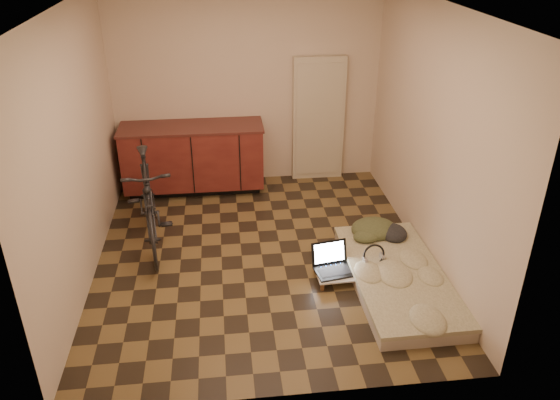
{
  "coord_description": "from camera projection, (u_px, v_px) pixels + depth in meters",
  "views": [
    {
      "loc": [
        -0.38,
        -5.01,
        3.27
      ],
      "look_at": [
        0.23,
        0.21,
        0.55
      ],
      "focal_mm": 35.0,
      "sensor_mm": 36.0,
      "label": 1
    }
  ],
  "objects": [
    {
      "name": "lap_desk",
      "position": [
        345.0,
        271.0,
        5.53
      ],
      "size": [
        0.61,
        0.41,
        0.1
      ],
      "rotation": [
        0.0,
        0.0,
        0.04
      ],
      "color": "brown",
      "rests_on": "ground"
    },
    {
      "name": "futon",
      "position": [
        397.0,
        278.0,
        5.44
      ],
      "size": [
        0.9,
        1.86,
        0.16
      ],
      "rotation": [
        0.0,
        0.0,
        0.01
      ],
      "color": "#B9A994",
      "rests_on": "ground"
    },
    {
      "name": "mouse",
      "position": [
        364.0,
        270.0,
        5.5
      ],
      "size": [
        0.07,
        0.1,
        0.03
      ],
      "primitive_type": "ellipsoid",
      "rotation": [
        0.0,
        0.0,
        -0.11
      ],
      "color": "white",
      "rests_on": "lap_desk"
    },
    {
      "name": "room_shell",
      "position": [
        260.0,
        143.0,
        5.37
      ],
      "size": [
        3.5,
        4.0,
        2.6
      ],
      "color": "brown",
      "rests_on": "ground"
    },
    {
      "name": "cabinets",
      "position": [
        193.0,
        158.0,
        7.18
      ],
      "size": [
        1.84,
        0.62,
        0.91
      ],
      "color": "black",
      "rests_on": "ground"
    },
    {
      "name": "headphones",
      "position": [
        374.0,
        254.0,
        5.52
      ],
      "size": [
        0.28,
        0.26,
        0.17
      ],
      "primitive_type": null,
      "rotation": [
        0.0,
        0.0,
        0.12
      ],
      "color": "black",
      "rests_on": "futon"
    },
    {
      "name": "clothing_pile",
      "position": [
        379.0,
        225.0,
        6.01
      ],
      "size": [
        0.54,
        0.45,
        0.21
      ],
      "primitive_type": null,
      "rotation": [
        0.0,
        0.0,
        0.01
      ],
      "color": "#3D4327",
      "rests_on": "futon"
    },
    {
      "name": "appliance_panel",
      "position": [
        318.0,
        119.0,
        7.38
      ],
      "size": [
        0.7,
        0.1,
        1.7
      ],
      "primitive_type": "cube",
      "color": "beige",
      "rests_on": "ground"
    },
    {
      "name": "laptop",
      "position": [
        333.0,
        265.0,
        5.51
      ],
      "size": [
        0.43,
        0.39,
        0.26
      ],
      "rotation": [
        0.0,
        0.0,
        0.17
      ],
      "color": "black",
      "rests_on": "lap_desk"
    },
    {
      "name": "bicycle",
      "position": [
        148.0,
        197.0,
        5.94
      ],
      "size": [
        0.77,
        1.83,
        1.15
      ],
      "primitive_type": "imported",
      "rotation": [
        0.0,
        0.0,
        0.15
      ],
      "color": "black",
      "rests_on": "ground"
    }
  ]
}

